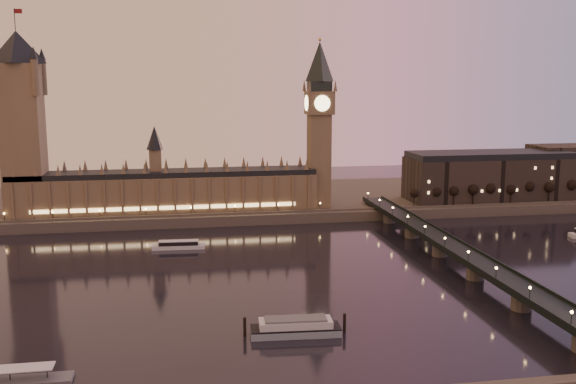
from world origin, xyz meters
name	(u,v)px	position (x,y,z in m)	size (l,w,h in m)	color
ground	(257,277)	(0.00, 0.00, 0.00)	(700.00, 700.00, 0.00)	black
far_embankment	(271,200)	(30.00, 165.00, 3.00)	(560.00, 130.00, 6.00)	#423D35
palace_of_westminster	(166,186)	(-40.12, 120.99, 21.71)	(180.00, 26.62, 52.00)	brown
victoria_tower	(21,114)	(-120.00, 121.00, 65.79)	(31.68, 31.68, 118.00)	brown
big_ben	(319,114)	(53.99, 120.99, 63.95)	(17.68, 17.68, 104.00)	brown
westminster_bridge	(456,255)	(91.61, 0.00, 5.52)	(13.20, 260.00, 15.30)	black
city_block	(518,174)	(194.94, 130.93, 22.24)	(155.00, 45.00, 34.00)	black
bare_tree_0	(414,192)	(112.69, 109.00, 15.78)	(6.44, 6.44, 13.09)	black
bare_tree_1	(434,191)	(125.98, 109.00, 15.78)	(6.44, 6.44, 13.09)	black
bare_tree_2	(454,191)	(139.27, 109.00, 15.78)	(6.44, 6.44, 13.09)	black
bare_tree_3	(474,190)	(152.56, 109.00, 15.78)	(6.44, 6.44, 13.09)	black
bare_tree_4	(493,189)	(165.85, 109.00, 15.78)	(6.44, 6.44, 13.09)	black
bare_tree_5	(513,189)	(179.14, 109.00, 15.78)	(6.44, 6.44, 13.09)	black
bare_tree_6	(532,188)	(192.43, 109.00, 15.78)	(6.44, 6.44, 13.09)	black
bare_tree_7	(550,188)	(205.72, 109.00, 15.78)	(6.44, 6.44, 13.09)	black
bare_tree_8	(569,187)	(219.01, 109.00, 15.78)	(6.44, 6.44, 13.09)	black
cruise_boat_a	(179,245)	(-33.65, 54.39, 1.87)	(26.81, 7.25, 4.24)	silver
moored_barge	(296,327)	(4.61, -66.34, 2.70)	(34.82, 10.37, 6.40)	#7E8FA1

